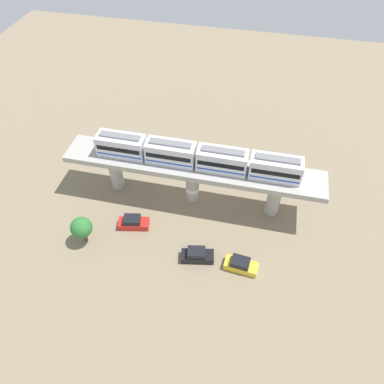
{
  "coord_description": "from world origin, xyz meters",
  "views": [
    {
      "loc": [
        -34.96,
        -7.71,
        40.36
      ],
      "look_at": [
        -2.5,
        -0.5,
        4.19
      ],
      "focal_mm": 33.74,
      "sensor_mm": 36.0,
      "label": 1
    }
  ],
  "objects_px": {
    "train": "(196,156)",
    "parked_car_yellow": "(241,265)",
    "parked_car_red": "(133,223)",
    "parked_car_black": "(197,255)",
    "tree_near_viaduct": "(81,228)"
  },
  "relations": [
    {
      "from": "parked_car_red",
      "to": "parked_car_black",
      "type": "relative_size",
      "value": 1.0
    },
    {
      "from": "parked_car_red",
      "to": "tree_near_viaduct",
      "type": "xyz_separation_m",
      "value": [
        -3.77,
        5.51,
        2.16
      ]
    },
    {
      "from": "train",
      "to": "parked_car_red",
      "type": "bearing_deg",
      "value": 132.67
    },
    {
      "from": "train",
      "to": "tree_near_viaduct",
      "type": "height_order",
      "value": "train"
    },
    {
      "from": "parked_car_black",
      "to": "parked_car_yellow",
      "type": "distance_m",
      "value": 5.67
    },
    {
      "from": "parked_car_black",
      "to": "tree_near_viaduct",
      "type": "relative_size",
      "value": 1.03
    },
    {
      "from": "train",
      "to": "parked_car_red",
      "type": "distance_m",
      "value": 12.69
    },
    {
      "from": "train",
      "to": "tree_near_viaduct",
      "type": "bearing_deg",
      "value": 129.35
    },
    {
      "from": "tree_near_viaduct",
      "to": "parked_car_black",
      "type": "bearing_deg",
      "value": -88.12
    },
    {
      "from": "tree_near_viaduct",
      "to": "train",
      "type": "bearing_deg",
      "value": -50.65
    },
    {
      "from": "train",
      "to": "parked_car_black",
      "type": "xyz_separation_m",
      "value": [
        -10.07,
        -2.36,
        -7.77
      ]
    },
    {
      "from": "parked_car_yellow",
      "to": "tree_near_viaduct",
      "type": "bearing_deg",
      "value": 96.42
    },
    {
      "from": "train",
      "to": "parked_car_yellow",
      "type": "xyz_separation_m",
      "value": [
        -10.26,
        -8.03,
        -7.77
      ]
    },
    {
      "from": "parked_car_red",
      "to": "tree_near_viaduct",
      "type": "height_order",
      "value": "tree_near_viaduct"
    },
    {
      "from": "train",
      "to": "parked_car_red",
      "type": "xyz_separation_m",
      "value": [
        -6.8,
        7.38,
        -7.77
      ]
    }
  ]
}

